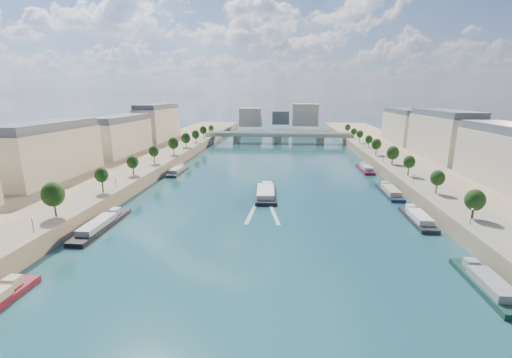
# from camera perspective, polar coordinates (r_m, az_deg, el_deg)

# --- Properties ---
(ground) EXTENTS (700.00, 700.00, 0.00)m
(ground) POSITION_cam_1_polar(r_m,az_deg,el_deg) (144.78, 2.49, -0.77)
(ground) COLOR #0C2C38
(ground) RESTS_ON ground
(quay_left) EXTENTS (44.00, 520.00, 5.00)m
(quay_left) POSITION_cam_1_polar(r_m,az_deg,el_deg) (163.79, -23.55, 0.71)
(quay_left) COLOR #9E8460
(quay_left) RESTS_ON ground
(quay_right) EXTENTS (44.00, 520.00, 5.00)m
(quay_right) POSITION_cam_1_polar(r_m,az_deg,el_deg) (158.45, 29.49, -0.37)
(quay_right) COLOR #9E8460
(quay_right) RESTS_ON ground
(pave_left) EXTENTS (14.00, 520.00, 0.10)m
(pave_left) POSITION_cam_1_polar(r_m,az_deg,el_deg) (156.67, -18.81, 1.53)
(pave_left) COLOR gray
(pave_left) RESTS_ON quay_left
(pave_right) EXTENTS (14.00, 520.00, 0.10)m
(pave_right) POSITION_cam_1_polar(r_m,az_deg,el_deg) (152.25, 24.47, 0.66)
(pave_right) COLOR gray
(pave_right) RESTS_ON quay_right
(trees_left) EXTENTS (4.80, 268.80, 8.26)m
(trees_left) POSITION_cam_1_polar(r_m,az_deg,el_deg) (156.67, -18.01, 3.62)
(trees_left) COLOR #382B1E
(trees_left) RESTS_ON ground
(trees_right) EXTENTS (4.80, 268.80, 8.26)m
(trees_right) POSITION_cam_1_polar(r_m,az_deg,el_deg) (159.88, 22.84, 3.40)
(trees_right) COLOR #382B1E
(trees_right) RESTS_ON ground
(lamps_left) EXTENTS (0.36, 200.36, 4.28)m
(lamps_left) POSITION_cam_1_polar(r_m,az_deg,el_deg) (145.38, -18.83, 1.70)
(lamps_left) COLOR black
(lamps_left) RESTS_ON ground
(lamps_right) EXTENTS (0.36, 200.36, 4.28)m
(lamps_right) POSITION_cam_1_polar(r_m,az_deg,el_deg) (154.92, 22.41, 2.11)
(lamps_right) COLOR black
(lamps_right) RESTS_ON ground
(buildings_left) EXTENTS (16.00, 226.00, 23.20)m
(buildings_left) POSITION_cam_1_polar(r_m,az_deg,el_deg) (178.22, -25.87, 6.03)
(buildings_left) COLOR beige
(buildings_left) RESTS_ON ground
(buildings_right) EXTENTS (16.00, 226.00, 23.20)m
(buildings_right) POSITION_cam_1_polar(r_m,az_deg,el_deg) (172.42, 32.39, 5.03)
(buildings_right) COLOR beige
(buildings_right) RESTS_ON ground
(skyline) EXTENTS (79.00, 42.00, 22.00)m
(skyline) POSITION_cam_1_polar(r_m,az_deg,el_deg) (360.10, 4.64, 10.42)
(skyline) COLOR beige
(skyline) RESTS_ON ground
(bridge) EXTENTS (112.00, 12.00, 8.15)m
(bridge) POSITION_cam_1_polar(r_m,az_deg,el_deg) (265.41, 3.72, 7.10)
(bridge) COLOR #C1B79E
(bridge) RESTS_ON ground
(tour_barge) EXTENTS (9.03, 26.72, 3.68)m
(tour_barge) POSITION_cam_1_polar(r_m,az_deg,el_deg) (127.64, 1.65, -2.34)
(tour_barge) COLOR black
(tour_barge) RESTS_ON ground
(wake) EXTENTS (10.75, 26.02, 0.04)m
(wake) POSITION_cam_1_polar(r_m,az_deg,el_deg) (112.11, 1.14, -5.19)
(wake) COLOR silver
(wake) RESTS_ON ground
(moored_barges_left) EXTENTS (5.00, 160.28, 3.60)m
(moored_barges_left) POSITION_cam_1_polar(r_m,az_deg,el_deg) (98.19, -27.45, -9.20)
(moored_barges_left) COLOR #171834
(moored_barges_left) RESTS_ON ground
(moored_barges_right) EXTENTS (5.00, 163.39, 3.60)m
(moored_barges_right) POSITION_cam_1_polar(r_m,az_deg,el_deg) (110.15, 25.90, -6.56)
(moored_barges_right) COLOR black
(moored_barges_right) RESTS_ON ground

